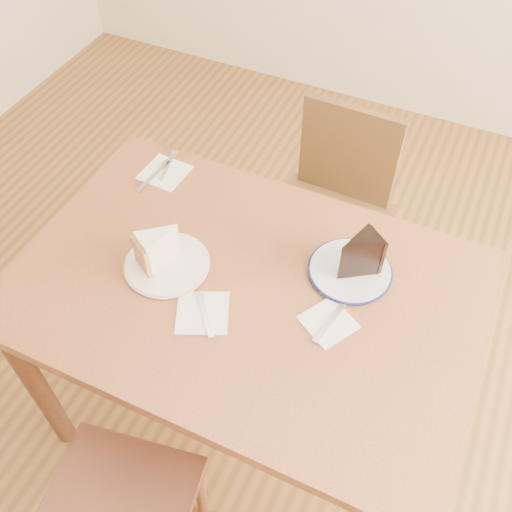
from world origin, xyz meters
The scene contains 14 objects.
ground centered at (0.00, 0.00, 0.00)m, with size 4.00×4.00×0.00m, color #482C13.
table centered at (0.00, 0.00, 0.65)m, with size 1.20×0.80×0.75m.
chair_far centered at (0.04, 0.61, 0.46)m, with size 0.42×0.42×0.83m.
plate_cream centered at (-0.22, -0.03, 0.76)m, with size 0.22×0.22×0.01m, color silver.
plate_navy centered at (0.23, 0.16, 0.76)m, with size 0.21×0.21×0.01m, color white.
carrot_cake centered at (-0.23, -0.02, 0.81)m, with size 0.08×0.11×0.09m, color beige, non-canonical shape.
chocolate_cake centered at (0.24, 0.15, 0.82)m, with size 0.07×0.10×0.11m, color black, non-canonical shape.
napkin_cream centered at (-0.06, -0.12, 0.75)m, with size 0.13×0.13×0.00m, color white.
napkin_navy centered at (0.23, -0.02, 0.75)m, with size 0.11×0.11×0.00m, color white.
napkin_spare centered at (-0.41, 0.29, 0.75)m, with size 0.13×0.13×0.00m, color white.
fork_cream centered at (-0.05, -0.12, 0.76)m, with size 0.01×0.14×0.00m, color white.
knife_navy centered at (0.24, 0.00, 0.76)m, with size 0.02×0.17×0.00m, color silver.
fork_spare centered at (-0.42, 0.32, 0.76)m, with size 0.01×0.14×0.00m, color silver.
knife_spare centered at (-0.43, 0.26, 0.76)m, with size 0.01×0.16×0.00m, color silver.
Camera 1 is at (0.39, -0.79, 1.93)m, focal length 40.00 mm.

